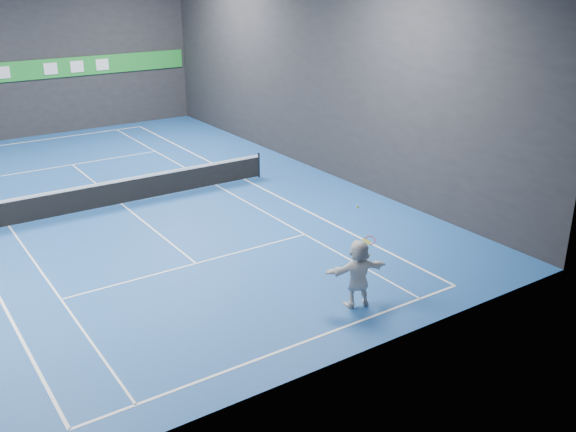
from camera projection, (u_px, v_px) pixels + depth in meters
ground at (122, 204)px, 24.69m from camera, size 26.00×26.00×0.00m
wall_back at (24, 51)px, 33.11m from camera, size 18.00×0.10×9.00m
wall_front at (330, 179)px, 13.01m from camera, size 18.00×0.10×9.00m
wall_right at (312, 67)px, 27.75m from camera, size 0.10×26.00×9.00m
baseline_near at (298, 344)px, 15.49m from camera, size 10.98×0.08×0.01m
baseline_far at (41, 140)px, 33.88m from camera, size 10.98×0.08×0.01m
sideline_doubles_right at (245, 180)px, 27.55m from camera, size 0.08×23.78×0.01m
sideline_singles_left at (9, 227)px, 22.54m from camera, size 0.06×23.78×0.01m
sideline_singles_right at (216, 185)px, 26.83m from camera, size 0.06×23.78×0.01m
service_line_near at (196, 263)px, 19.74m from camera, size 8.23×0.06×0.01m
service_line_far at (72, 165)px, 29.63m from camera, size 8.23×0.06×0.01m
center_service_line at (122, 204)px, 24.69m from camera, size 0.06×12.80×0.01m
player at (358, 273)px, 16.99m from camera, size 1.83×0.96×1.89m
tennis_ball at (358, 207)px, 16.28m from camera, size 0.06×0.06×0.06m
tennis_net at (120, 191)px, 24.49m from camera, size 12.50×0.10×1.07m
sponsor_banner at (27, 70)px, 33.42m from camera, size 17.64×0.11×1.00m
tennis_racket at (369, 243)px, 16.94m from camera, size 0.48×0.35×0.69m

